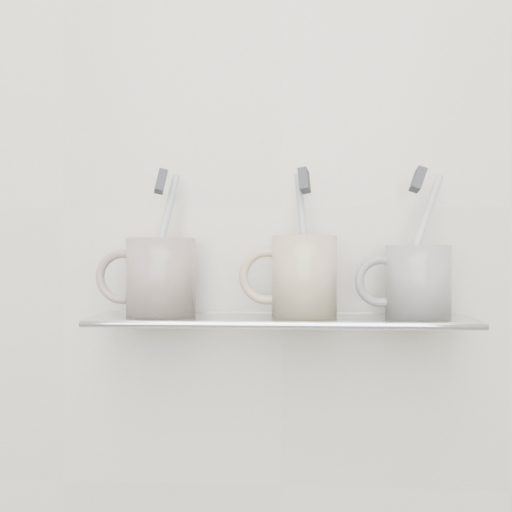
# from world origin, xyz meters

# --- Properties ---
(wall_back) EXTENTS (2.50, 0.00, 2.50)m
(wall_back) POSITION_xyz_m (0.00, 1.10, 1.25)
(wall_back) COLOR beige
(wall_back) RESTS_ON ground
(shelf_glass) EXTENTS (0.50, 0.12, 0.01)m
(shelf_glass) POSITION_xyz_m (0.00, 1.04, 1.10)
(shelf_glass) COLOR silver
(shelf_glass) RESTS_ON wall_back
(shelf_rail) EXTENTS (0.50, 0.01, 0.01)m
(shelf_rail) POSITION_xyz_m (0.00, 0.98, 1.10)
(shelf_rail) COLOR silver
(shelf_rail) RESTS_ON shelf_glass
(bracket_left) EXTENTS (0.02, 0.03, 0.02)m
(bracket_left) POSITION_xyz_m (-0.21, 1.09, 1.09)
(bracket_left) COLOR silver
(bracket_left) RESTS_ON wall_back
(bracket_right) EXTENTS (0.02, 0.03, 0.02)m
(bracket_right) POSITION_xyz_m (0.21, 1.09, 1.09)
(bracket_right) COLOR silver
(bracket_right) RESTS_ON wall_back
(mug_left) EXTENTS (0.11, 0.11, 0.10)m
(mug_left) POSITION_xyz_m (-0.16, 1.04, 1.15)
(mug_left) COLOR silver
(mug_left) RESTS_ON shelf_glass
(mug_left_handle) EXTENTS (0.07, 0.01, 0.07)m
(mug_left_handle) POSITION_xyz_m (-0.21, 1.04, 1.15)
(mug_left_handle) COLOR silver
(mug_left_handle) RESTS_ON mug_left
(toothbrush_left) EXTENTS (0.04, 0.06, 0.19)m
(toothbrush_left) POSITION_xyz_m (-0.16, 1.04, 1.20)
(toothbrush_left) COLOR #A8BAC1
(toothbrush_left) RESTS_ON mug_left
(bristles_left) EXTENTS (0.02, 0.03, 0.04)m
(bristles_left) POSITION_xyz_m (-0.16, 1.04, 1.28)
(bristles_left) COLOR #36373E
(bristles_left) RESTS_ON toothbrush_left
(mug_center) EXTENTS (0.10, 0.10, 0.11)m
(mug_center) POSITION_xyz_m (0.03, 1.04, 1.15)
(mug_center) COLOR beige
(mug_center) RESTS_ON shelf_glass
(mug_center_handle) EXTENTS (0.08, 0.01, 0.08)m
(mug_center_handle) POSITION_xyz_m (-0.02, 1.04, 1.15)
(mug_center_handle) COLOR beige
(mug_center_handle) RESTS_ON mug_center
(toothbrush_center) EXTENTS (0.03, 0.06, 0.19)m
(toothbrush_center) POSITION_xyz_m (0.03, 1.04, 1.20)
(toothbrush_center) COLOR #969DB7
(toothbrush_center) RESTS_ON mug_center
(bristles_center) EXTENTS (0.02, 0.03, 0.04)m
(bristles_center) POSITION_xyz_m (0.03, 1.04, 1.28)
(bristles_center) COLOR #36373E
(bristles_center) RESTS_ON toothbrush_center
(mug_right) EXTENTS (0.11, 0.11, 0.09)m
(mug_right) POSITION_xyz_m (0.18, 1.04, 1.15)
(mug_right) COLOR white
(mug_right) RESTS_ON shelf_glass
(mug_right_handle) EXTENTS (0.07, 0.01, 0.07)m
(mug_right_handle) POSITION_xyz_m (0.13, 1.04, 1.15)
(mug_right_handle) COLOR white
(mug_right_handle) RESTS_ON mug_right
(toothbrush_right) EXTENTS (0.08, 0.05, 0.18)m
(toothbrush_right) POSITION_xyz_m (0.18, 1.04, 1.20)
(toothbrush_right) COLOR beige
(toothbrush_right) RESTS_ON mug_right
(bristles_right) EXTENTS (0.02, 0.03, 0.04)m
(bristles_right) POSITION_xyz_m (0.18, 1.04, 1.28)
(bristles_right) COLOR #36373E
(bristles_right) RESTS_ON toothbrush_right
(chrome_cap) EXTENTS (0.03, 0.03, 0.01)m
(chrome_cap) POSITION_xyz_m (0.20, 1.04, 1.11)
(chrome_cap) COLOR silver
(chrome_cap) RESTS_ON shelf_glass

